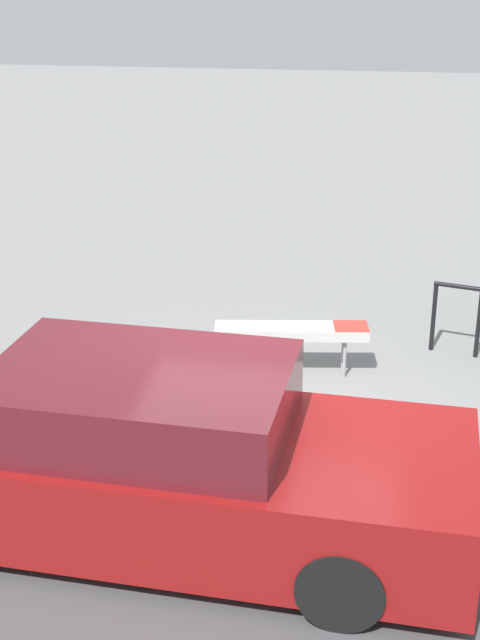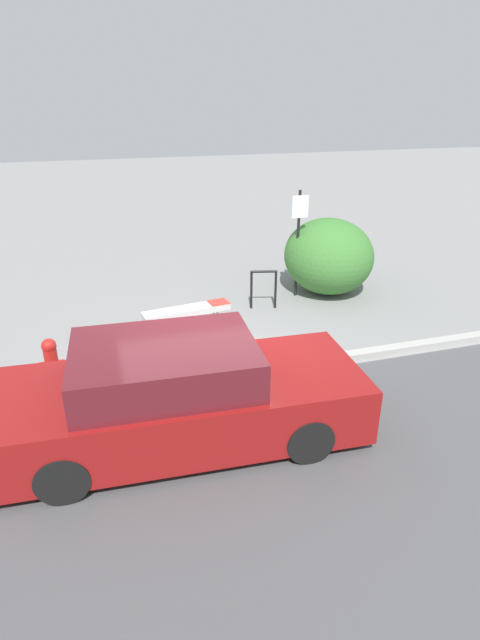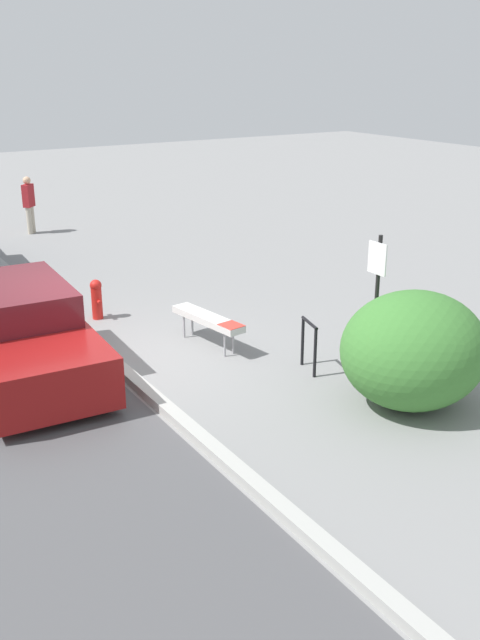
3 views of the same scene
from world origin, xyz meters
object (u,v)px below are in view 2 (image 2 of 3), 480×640
Objects in this scene: bike_rack at (264,285)px; parked_car_near at (179,397)px; fire_hydrant at (51,360)px; bench at (187,311)px; sign_post at (298,234)px.

bike_rack is 4.50m from parked_car_near.
bike_rack is 1.08× the size of fire_hydrant.
bike_rack is at bearing 60.30° from parked_car_near.
bike_rack reaches higher than fire_hydrant.
bike_rack is (1.75, 0.81, 0.02)m from bench.
fire_hydrant is at bearing -154.82° from bike_rack.
fire_hydrant reaches higher than bench.
parked_car_near is at bearing -122.68° from bike_rack.
bench is at bearing -155.17° from bike_rack.
bike_rack is 1.36m from sign_post.
sign_post is at bearing 17.42° from bench.
bench is 1.93m from bike_rack.
parked_car_near is at bearing -128.18° from sign_post.
bench is 2.00× the size of bike_rack.
parked_car_near is at bearing -49.16° from fire_hydrant.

